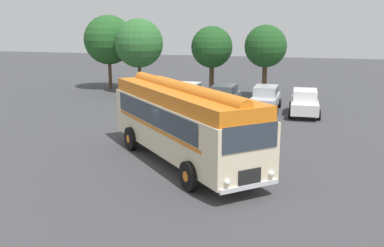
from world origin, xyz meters
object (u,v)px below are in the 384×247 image
at_px(vintage_bus, 182,120).
at_px(car_near_left, 187,95).
at_px(car_mid_left, 224,97).
at_px(car_far_right, 305,102).
at_px(car_mid_right, 265,98).

relative_size(vintage_bus, car_near_left, 2.10).
distance_m(vintage_bus, car_mid_left, 12.59).
xyz_separation_m(vintage_bus, car_near_left, (-3.58, 12.61, -1.05)).
distance_m(vintage_bus, car_far_right, 12.71).
xyz_separation_m(car_mid_right, car_far_right, (2.67, -0.97, 0.00)).
xyz_separation_m(vintage_bus, car_far_right, (4.69, 11.77, -1.05)).
height_order(vintage_bus, car_mid_right, vintage_bus).
bearing_deg(car_mid_right, car_mid_left, -175.56).
height_order(car_mid_left, car_mid_right, same).
bearing_deg(car_far_right, car_mid_left, 172.27).
relative_size(car_near_left, car_mid_left, 1.01).
distance_m(car_mid_left, car_mid_right, 2.87).
xyz_separation_m(car_near_left, car_far_right, (8.27, -0.85, 0.00)).
bearing_deg(car_mid_right, car_near_left, -178.70).
xyz_separation_m(vintage_bus, car_mid_left, (-0.84, 12.52, -1.05)).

